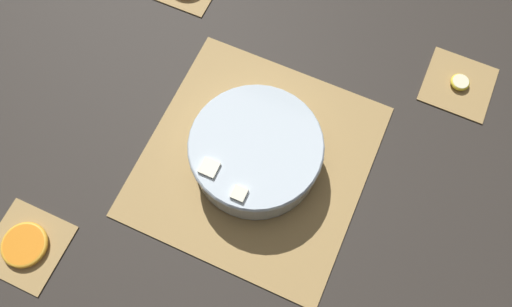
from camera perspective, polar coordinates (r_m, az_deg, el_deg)
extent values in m
plane|color=#2D2823|center=(0.93, 0.00, -0.80)|extent=(6.00, 6.00, 0.00)
cube|color=#A8844C|center=(0.93, 0.00, -0.73)|extent=(0.41, 0.40, 0.01)
cube|color=brown|center=(0.98, 3.54, 6.68)|extent=(0.01, 0.39, 0.00)
cube|color=brown|center=(0.96, 2.17, 3.84)|extent=(0.01, 0.39, 0.00)
cube|color=brown|center=(0.94, 0.74, 0.85)|extent=(0.01, 0.39, 0.00)
cube|color=brown|center=(0.92, -0.75, -2.27)|extent=(0.01, 0.39, 0.00)
cube|color=brown|center=(0.90, -2.31, -5.51)|extent=(0.01, 0.39, 0.00)
cube|color=brown|center=(0.89, -3.93, -8.84)|extent=(0.01, 0.39, 0.00)
cube|color=#A8844C|center=(0.97, -24.76, -9.55)|extent=(0.13, 0.13, 0.01)
cube|color=brown|center=(0.97, -23.80, -7.85)|extent=(0.00, 0.13, 0.00)
cube|color=brown|center=(0.97, -24.80, -9.53)|extent=(0.00, 0.13, 0.00)
cube|color=brown|center=(0.97, -25.81, -11.19)|extent=(0.00, 0.13, 0.00)
cube|color=#A8844C|center=(1.07, 22.15, 7.36)|extent=(0.13, 0.13, 0.01)
cube|color=brown|center=(1.08, 22.48, 8.31)|extent=(0.00, 0.13, 0.00)
cube|color=brown|center=(1.06, 21.88, 6.47)|extent=(0.00, 0.13, 0.00)
cylinder|color=silver|center=(0.89, 0.00, 0.17)|extent=(0.23, 0.23, 0.07)
torus|color=silver|center=(0.86, 0.00, 0.91)|extent=(0.24, 0.24, 0.01)
cylinder|color=#F4EABC|center=(0.89, -2.62, 2.74)|extent=(0.03, 0.03, 0.01)
cylinder|color=#F4EABC|center=(0.91, 4.20, 3.03)|extent=(0.02, 0.02, 0.01)
cylinder|color=#F4EABC|center=(0.89, -1.40, -3.27)|extent=(0.03, 0.03, 0.01)
cylinder|color=#F4EABC|center=(0.87, -5.63, -0.41)|extent=(0.03, 0.03, 0.01)
cylinder|color=#F4EABC|center=(0.89, -0.86, 0.22)|extent=(0.03, 0.03, 0.01)
cylinder|color=#F4EABC|center=(0.93, 4.49, 2.44)|extent=(0.02, 0.02, 0.01)
cylinder|color=#F4EABC|center=(0.84, 2.48, -2.61)|extent=(0.03, 0.03, 0.01)
cylinder|color=#F4EABC|center=(0.90, 0.13, 3.85)|extent=(0.03, 0.03, 0.01)
cube|color=#EFEACC|center=(0.87, 4.43, -3.94)|extent=(0.03, 0.03, 0.03)
cube|color=#EFEACC|center=(0.92, -1.04, 5.13)|extent=(0.02, 0.02, 0.02)
cube|color=#EFEACC|center=(0.90, -2.21, -1.44)|extent=(0.02, 0.02, 0.02)
cube|color=#EFEACC|center=(0.91, 2.01, 4.72)|extent=(0.02, 0.02, 0.02)
cube|color=#EFEACC|center=(0.87, 2.23, 0.47)|extent=(0.02, 0.02, 0.02)
cube|color=#EFEACC|center=(0.92, -4.70, 0.81)|extent=(0.02, 0.02, 0.02)
cube|color=#EFEACC|center=(0.85, -5.29, -1.89)|extent=(0.03, 0.03, 0.03)
cube|color=#EFEACC|center=(0.89, 1.79, -4.01)|extent=(0.03, 0.03, 0.03)
cube|color=#EFEACC|center=(0.90, 4.25, 1.05)|extent=(0.03, 0.03, 0.03)
cube|color=#EFEACC|center=(0.84, 0.26, -4.62)|extent=(0.03, 0.03, 0.03)
cube|color=#EFEACC|center=(0.92, -2.05, 0.77)|extent=(0.02, 0.02, 0.02)
cube|color=#EFEACC|center=(0.83, -1.92, -4.77)|extent=(0.02, 0.02, 0.02)
ellipsoid|color=orange|center=(0.87, -3.45, 0.38)|extent=(0.03, 0.01, 0.01)
ellipsoid|color=orange|center=(0.88, -4.84, 2.38)|extent=(0.03, 0.02, 0.02)
ellipsoid|color=orange|center=(0.87, 5.18, 2.21)|extent=(0.03, 0.02, 0.01)
ellipsoid|color=orange|center=(0.84, -1.44, -2.75)|extent=(0.03, 0.02, 0.01)
ellipsoid|color=orange|center=(0.89, -3.84, -3.46)|extent=(0.03, 0.01, 0.01)
cylinder|color=orange|center=(0.96, -24.95, -9.45)|extent=(0.07, 0.07, 0.01)
torus|color=#F4A82D|center=(0.96, -24.95, -9.45)|extent=(0.08, 0.08, 0.01)
cylinder|color=#F4EABC|center=(1.07, 22.29, 7.55)|extent=(0.03, 0.03, 0.01)
torus|color=yellow|center=(1.07, 22.29, 7.55)|extent=(0.04, 0.04, 0.01)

